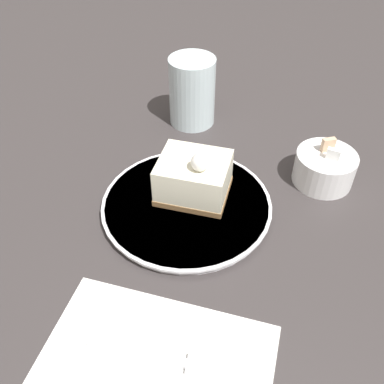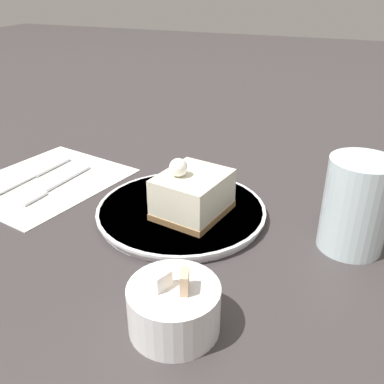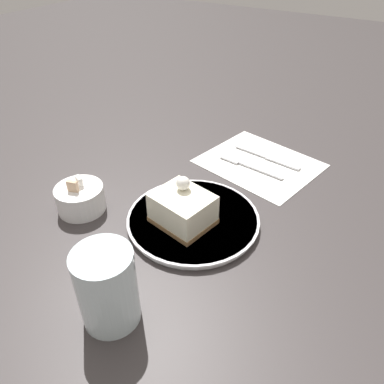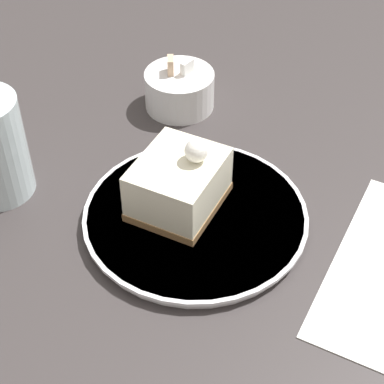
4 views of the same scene
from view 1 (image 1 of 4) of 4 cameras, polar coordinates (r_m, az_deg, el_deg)
ground_plane at (r=0.63m, az=-2.77°, el=-2.74°), size 4.00×4.00×0.00m
plate at (r=0.63m, az=-0.72°, el=-1.80°), size 0.25×0.25×0.01m
cake_slice at (r=0.62m, az=0.24°, el=1.98°), size 0.10×0.12×0.09m
fork at (r=0.49m, az=-2.85°, el=-21.56°), size 0.03×0.16×0.00m
sugar_bowl at (r=0.70m, az=17.24°, el=3.10°), size 0.09×0.09×0.07m
drinking_glass at (r=0.79m, az=0.01°, el=13.26°), size 0.08×0.08×0.12m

